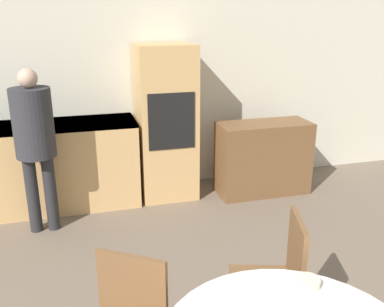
# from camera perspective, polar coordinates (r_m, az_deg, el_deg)

# --- Properties ---
(wall_back) EXTENTS (7.12, 0.05, 2.60)m
(wall_back) POSITION_cam_1_polar(r_m,az_deg,el_deg) (4.97, -6.75, 9.88)
(wall_back) COLOR beige
(wall_back) RESTS_ON ground_plane
(kitchen_counter) EXTENTS (2.56, 0.60, 0.93)m
(kitchen_counter) POSITION_cam_1_polar(r_m,az_deg,el_deg) (4.82, -22.70, -1.84)
(kitchen_counter) COLOR tan
(kitchen_counter) RESTS_ON ground_plane
(oven_unit) EXTENTS (0.62, 0.59, 1.71)m
(oven_unit) POSITION_cam_1_polar(r_m,az_deg,el_deg) (4.77, -3.51, 4.13)
(oven_unit) COLOR tan
(oven_unit) RESTS_ON ground_plane
(sideboard) EXTENTS (1.05, 0.45, 0.84)m
(sideboard) POSITION_cam_1_polar(r_m,az_deg,el_deg) (5.00, 9.45, -0.60)
(sideboard) COLOR brown
(sideboard) RESTS_ON ground_plane
(chair_far_right) EXTENTS (0.50, 0.50, 0.90)m
(chair_far_right) POSITION_cam_1_polar(r_m,az_deg,el_deg) (2.74, 11.45, -15.84)
(chair_far_right) COLOR brown
(chair_far_right) RESTS_ON ground_plane
(person_standing) EXTENTS (0.36, 0.36, 1.56)m
(person_standing) POSITION_cam_1_polar(r_m,az_deg,el_deg) (4.15, -20.27, 2.36)
(person_standing) COLOR #262628
(person_standing) RESTS_ON ground_plane
(bowl_near) EXTENTS (0.12, 0.12, 0.05)m
(bowl_near) POSITION_cam_1_polar(r_m,az_deg,el_deg) (2.28, 15.14, -16.31)
(bowl_near) COLOR beige
(bowl_near) RESTS_ON dining_table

